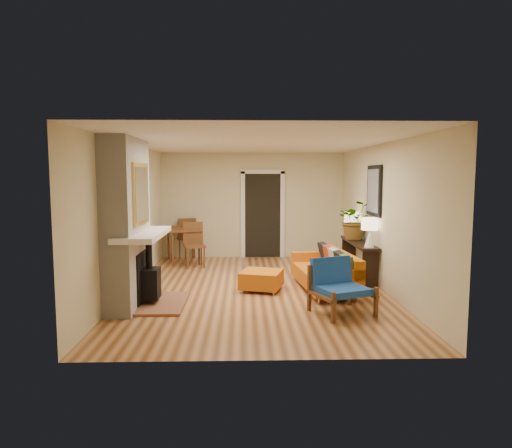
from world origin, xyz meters
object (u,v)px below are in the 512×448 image
object	(u,v)px
lamp_far	(351,221)
houseplant	(355,220)
sofa	(328,271)
lamp_near	(370,229)
dining_table	(186,235)
ottoman	(261,279)
console_table	(359,249)
blue_chair	(338,283)

from	to	relation	value
lamp_far	houseplant	bearing A→B (deg)	-91.42
sofa	lamp_near	world-z (taller)	lamp_near
sofa	dining_table	size ratio (longest dim) A/B	1.04
sofa	ottoman	xyz separation A→B (m)	(-1.19, -0.01, -0.13)
console_table	lamp_far	bearing A→B (deg)	90.00
lamp_near	houseplant	distance (m)	1.02
lamp_near	lamp_far	size ratio (longest dim) A/B	1.00
sofa	blue_chair	xyz separation A→B (m)	(-0.11, -1.35, 0.11)
houseplant	lamp_near	bearing A→B (deg)	-89.44
lamp_near	console_table	bearing A→B (deg)	90.00
ottoman	blue_chair	size ratio (longest dim) A/B	0.85
ottoman	blue_chair	distance (m)	1.74
console_table	lamp_near	distance (m)	0.87
blue_chair	dining_table	size ratio (longest dim) A/B	0.52
lamp_near	blue_chair	bearing A→B (deg)	-119.54
blue_chair	lamp_near	distance (m)	1.93
blue_chair	lamp_far	size ratio (longest dim) A/B	1.83
console_table	lamp_far	size ratio (longest dim) A/B	3.43
ottoman	console_table	distance (m)	2.24
lamp_near	houseplant	size ratio (longest dim) A/B	0.67
console_table	lamp_near	world-z (taller)	lamp_near
lamp_near	sofa	bearing A→B (deg)	-163.70
lamp_near	dining_table	bearing A→B (deg)	145.61
lamp_near	houseplant	world-z (taller)	houseplant
console_table	houseplant	size ratio (longest dim) A/B	2.30
blue_chair	lamp_far	bearing A→B (deg)	73.39
ottoman	console_table	xyz separation A→B (m)	(1.98, 0.97, 0.38)
lamp_near	houseplant	bearing A→B (deg)	90.56
ottoman	lamp_near	size ratio (longest dim) A/B	1.56
ottoman	lamp_near	xyz separation A→B (m)	(1.98, 0.24, 0.86)
sofa	console_table	xyz separation A→B (m)	(0.79, 0.96, 0.25)
blue_chair	console_table	xyz separation A→B (m)	(0.90, 2.31, 0.14)
sofa	houseplant	bearing A→B (deg)	58.05
console_table	lamp_near	size ratio (longest dim) A/B	3.43
blue_chair	dining_table	bearing A→B (deg)	123.96
ottoman	dining_table	world-z (taller)	dining_table
sofa	houseplant	world-z (taller)	houseplant
console_table	ottoman	bearing A→B (deg)	-154.01
console_table	houseplant	bearing A→B (deg)	91.94
sofa	blue_chair	world-z (taller)	blue_chair
ottoman	dining_table	size ratio (longest dim) A/B	0.45
dining_table	houseplant	distance (m)	3.95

